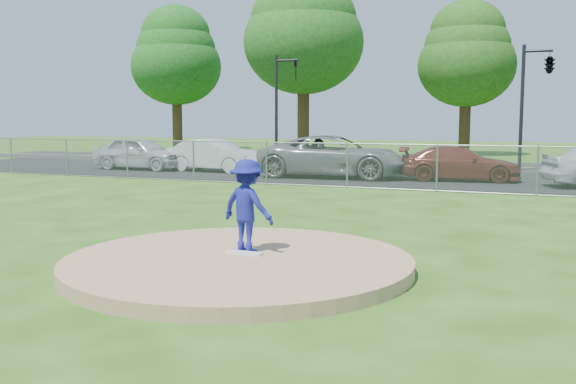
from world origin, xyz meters
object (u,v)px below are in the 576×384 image
(tree_left, at_px, (304,27))
(pitcher, at_px, (248,206))
(parked_car_silver, at_px, (140,153))
(parked_car_darkred, at_px, (459,164))
(traffic_signal_center, at_px, (547,66))
(parked_car_white, at_px, (215,155))
(traffic_signal_left, at_px, (280,99))
(tree_center, at_px, (467,53))
(traffic_cone, at_px, (242,169))
(parked_car_gray, at_px, (334,156))
(tree_far_left, at_px, (176,55))

(tree_left, bearing_deg, pitcher, -70.29)
(parked_car_silver, distance_m, parked_car_darkred, 14.32)
(traffic_signal_center, xyz_separation_m, parked_car_white, (-13.40, -5.82, -3.89))
(traffic_signal_center, height_order, parked_car_darkred, traffic_signal_center)
(traffic_signal_center, bearing_deg, traffic_signal_left, 180.00)
(tree_left, relative_size, tree_center, 1.27)
(traffic_cone, relative_size, parked_car_gray, 0.10)
(tree_center, height_order, traffic_signal_center, tree_center)
(tree_center, height_order, parked_car_white, tree_center)
(tree_far_left, bearing_deg, parked_car_darkred, -36.32)
(traffic_cone, height_order, parked_car_gray, parked_car_gray)
(traffic_signal_left, bearing_deg, parked_car_white, -96.52)
(traffic_signal_left, distance_m, traffic_signal_center, 12.79)
(pitcher, distance_m, parked_car_darkred, 15.62)
(tree_far_left, distance_m, traffic_cone, 24.69)
(traffic_cone, xyz_separation_m, parked_car_white, (-2.25, 1.74, 0.41))
(parked_car_gray, bearing_deg, traffic_cone, 103.20)
(parked_car_silver, relative_size, parked_car_gray, 0.75)
(parked_car_silver, bearing_deg, tree_center, -33.98)
(traffic_signal_center, distance_m, traffic_cone, 14.15)
(traffic_signal_center, relative_size, parked_car_white, 1.30)
(tree_left, xyz_separation_m, parked_car_gray, (7.37, -15.48, -7.40))
(parked_car_darkred, bearing_deg, pitcher, 167.12)
(pitcher, height_order, traffic_cone, pitcher)
(parked_car_darkred, bearing_deg, parked_car_white, 80.43)
(traffic_cone, distance_m, parked_car_silver, 6.16)
(pitcher, bearing_deg, parked_car_white, -44.88)
(traffic_signal_left, bearing_deg, traffic_cone, -78.20)
(tree_center, bearing_deg, parked_car_gray, -98.11)
(tree_center, bearing_deg, traffic_signal_center, -67.51)
(tree_left, height_order, pitcher, tree_left)
(traffic_signal_left, distance_m, traffic_cone, 8.31)
(traffic_signal_left, bearing_deg, parked_car_gray, -51.66)
(parked_car_gray, bearing_deg, pitcher, -170.41)
(tree_center, height_order, traffic_cone, tree_center)
(tree_center, bearing_deg, parked_car_darkred, -83.16)
(pitcher, height_order, parked_car_white, pitcher)
(tree_center, height_order, parked_car_gray, tree_center)
(tree_left, height_order, parked_car_white, tree_left)
(traffic_cone, xyz_separation_m, parked_car_gray, (3.55, 1.08, 0.52))
(traffic_signal_left, height_order, pitcher, traffic_signal_left)
(traffic_signal_center, bearing_deg, parked_car_gray, -139.55)
(tree_left, xyz_separation_m, traffic_cone, (3.82, -16.57, -7.92))
(tree_left, height_order, traffic_signal_center, tree_left)
(traffic_signal_left, relative_size, parked_car_darkred, 1.27)
(traffic_signal_center, height_order, parked_car_silver, traffic_signal_center)
(traffic_signal_center, bearing_deg, traffic_cone, -145.84)
(traffic_signal_center, bearing_deg, parked_car_darkred, -114.98)
(tree_far_left, xyz_separation_m, traffic_signal_left, (13.24, -11.00, -3.70))
(traffic_signal_left, relative_size, parked_car_silver, 1.25)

